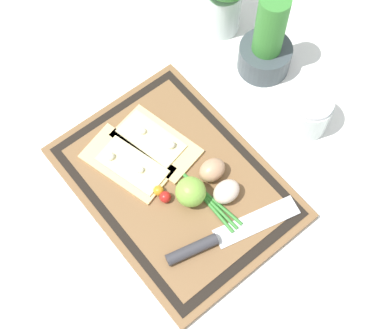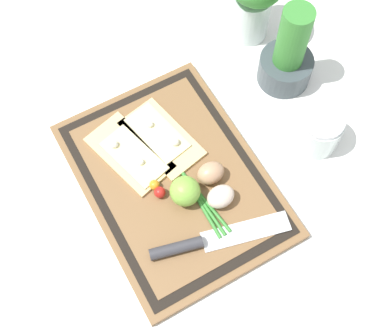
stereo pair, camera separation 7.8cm
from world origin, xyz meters
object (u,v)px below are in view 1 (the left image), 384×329
Objects in this scene: egg_pink at (226,192)px; cherry_tomato_red at (165,197)px; cherry_tomato_yellow at (157,189)px; sauce_jar at (308,114)px; herb_pot at (267,46)px; knife at (212,241)px; pizza_slice_near at (128,163)px; lime at (191,191)px; pizza_slice_far at (155,142)px; egg_brown at (212,170)px.

egg_pink is 2.41× the size of cherry_tomato_red.
cherry_tomato_yellow is 0.23× the size of sauce_jar.
herb_pot reaches higher than egg_pink.
egg_pink is (-0.05, 0.08, 0.01)m from knife.
lime is at bearing 21.31° from pizza_slice_near.
sauce_jar is at bearing 79.21° from cherry_tomato_yellow.
egg_pink is at bearing -83.95° from sauce_jar.
lime is at bearing -92.66° from sauce_jar.
lime reaches higher than pizza_slice_near.
herb_pot is at bearing 169.27° from sauce_jar.
pizza_slice_near is at bearing -173.24° from cherry_tomato_yellow.
cherry_tomato_red is (0.11, 0.01, 0.01)m from pizza_slice_near.
knife and cherry_tomato_red have the same top height.
pizza_slice_near is 8.56× the size of cherry_tomato_red.
pizza_slice_far is (-0.00, 0.07, 0.00)m from pizza_slice_near.
knife is at bearing 5.99° from cherry_tomato_red.
pizza_slice_far is 0.11m from cherry_tomato_yellow.
herb_pot is 0.17m from sauce_jar.
egg_brown is at bearing 69.60° from cherry_tomato_yellow.
egg_pink is at bearing 123.55° from knife.
herb_pot is at bearing 124.75° from egg_pink.
herb_pot reaches higher than sauce_jar.
lime reaches higher than egg_pink.
cherry_tomato_red is at bearing -99.13° from egg_brown.
knife is 1.29× the size of herb_pot.
knife is at bearing -16.55° from lime.
pizza_slice_near is 0.23m from knife.
cherry_tomato_red is (-0.12, -0.01, 0.00)m from knife.
egg_brown and egg_pink have the same top height.
lime is 0.65× the size of sauce_jar.
cherry_tomato_yellow is (-0.09, -0.10, -0.01)m from egg_pink.
lime is at bearing -65.32° from herb_pot.
pizza_slice_far is 8.32× the size of cherry_tomato_red.
cherry_tomato_red is at bearing -28.53° from pizza_slice_far.
herb_pot is 2.30× the size of sauce_jar.
knife is 4.86× the size of egg_pink.
lime is at bearing 54.98° from cherry_tomato_red.
knife is at bearing -40.38° from egg_brown.
cherry_tomato_yellow is (-0.05, -0.04, -0.02)m from lime.
pizza_slice_near reaches higher than cherry_tomato_yellow.
sauce_jar is at bearing 67.07° from pizza_slice_near.
egg_brown is 0.05m from egg_pink.
egg_brown reaches higher than knife.
egg_pink reaches higher than cherry_tomato_yellow.
lime is at bearing -7.74° from pizza_slice_far.
pizza_slice_far is at bearing 168.62° from knife.
cherry_tomato_yellow is (-0.14, -0.01, 0.00)m from knife.
herb_pot reaches higher than knife.
egg_brown is at bearing 80.87° from cherry_tomato_red.
pizza_slice_near is 0.38m from sauce_jar.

